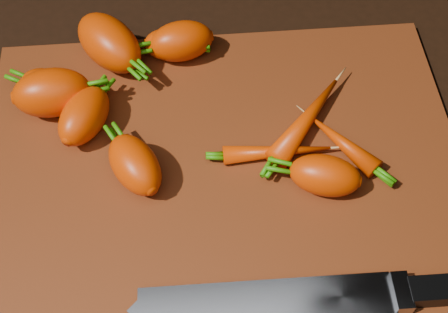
{
  "coord_description": "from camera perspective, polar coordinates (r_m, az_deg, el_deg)",
  "views": [
    {
      "loc": [
        -0.03,
        -0.34,
        0.56
      ],
      "look_at": [
        0.0,
        0.01,
        0.03
      ],
      "focal_mm": 50.0,
      "sensor_mm": 36.0,
      "label": 1
    }
  ],
  "objects": [
    {
      "name": "carrot_10",
      "position": [
        0.68,
        -12.67,
        3.64
      ],
      "size": [
        0.07,
        0.09,
        0.04
      ],
      "primitive_type": "ellipsoid",
      "rotation": [
        0.0,
        0.0,
        1.11
      ],
      "color": "#CF3702",
      "rests_on": "cutting_board"
    },
    {
      "name": "knife",
      "position": [
        0.58,
        6.21,
        -12.94
      ],
      "size": [
        0.38,
        0.04,
        0.02
      ],
      "rotation": [
        0.0,
        0.0,
        -0.01
      ],
      "color": "gray",
      "rests_on": "cutting_board"
    },
    {
      "name": "carrot_3",
      "position": [
        0.63,
        -8.15,
        -0.74
      ],
      "size": [
        0.07,
        0.09,
        0.04
      ],
      "primitive_type": "ellipsoid",
      "rotation": [
        0.0,
        0.0,
        2.05
      ],
      "color": "#CF3702",
      "rests_on": "cutting_board"
    },
    {
      "name": "carrot_5",
      "position": [
        0.73,
        -5.04,
        10.15
      ],
      "size": [
        0.06,
        0.05,
        0.04
      ],
      "primitive_type": "ellipsoid",
      "rotation": [
        0.0,
        0.0,
        -0.15
      ],
      "color": "#CF3702",
      "rests_on": "cutting_board"
    },
    {
      "name": "carrot_0",
      "position": [
        0.7,
        -15.47,
        5.64
      ],
      "size": [
        0.09,
        0.06,
        0.05
      ],
      "primitive_type": "ellipsoid",
      "rotation": [
        0.0,
        0.0,
        0.1
      ],
      "color": "#CF3702",
      "rests_on": "cutting_board"
    },
    {
      "name": "carrot_8",
      "position": [
        0.65,
        4.86,
        0.45
      ],
      "size": [
        0.11,
        0.02,
        0.02
      ],
      "primitive_type": "ellipsoid",
      "rotation": [
        0.0,
        0.0,
        0.0
      ],
      "color": "#CF3702",
      "rests_on": "cutting_board"
    },
    {
      "name": "carrot_9",
      "position": [
        0.66,
        10.86,
        1.16
      ],
      "size": [
        0.07,
        0.08,
        0.02
      ],
      "primitive_type": "ellipsoid",
      "rotation": [
        0.0,
        0.0,
        2.22
      ],
      "color": "#CF3702",
      "rests_on": "cutting_board"
    },
    {
      "name": "carrot_4",
      "position": [
        0.73,
        -3.93,
        10.48
      ],
      "size": [
        0.08,
        0.06,
        0.05
      ],
      "primitive_type": "ellipsoid",
      "rotation": [
        0.0,
        0.0,
        3.31
      ],
      "color": "#CF3702",
      "rests_on": "cutting_board"
    },
    {
      "name": "cutting_board",
      "position": [
        0.65,
        0.07,
        -1.91
      ],
      "size": [
        0.5,
        0.4,
        0.01
      ],
      "primitive_type": "cube",
      "color": "#50220E",
      "rests_on": "ground"
    },
    {
      "name": "carrot_1",
      "position": [
        0.71,
        -15.88,
        6.05
      ],
      "size": [
        0.07,
        0.06,
        0.04
      ],
      "primitive_type": "ellipsoid",
      "rotation": [
        0.0,
        0.0,
        2.68
      ],
      "color": "#CF3702",
      "rests_on": "cutting_board"
    },
    {
      "name": "ground",
      "position": [
        0.66,
        0.07,
        -2.42
      ],
      "size": [
        2.0,
        2.0,
        0.01
      ],
      "primitive_type": "cube",
      "color": "black"
    },
    {
      "name": "carrot_2",
      "position": [
        0.73,
        -10.45,
        10.19
      ],
      "size": [
        0.1,
        0.11,
        0.06
      ],
      "primitive_type": "ellipsoid",
      "rotation": [
        0.0,
        0.0,
        -0.92
      ],
      "color": "#CF3702",
      "rests_on": "cutting_board"
    },
    {
      "name": "carrot_6",
      "position": [
        0.63,
        9.21,
        -1.72
      ],
      "size": [
        0.08,
        0.06,
        0.04
      ],
      "primitive_type": "ellipsoid",
      "rotation": [
        0.0,
        0.0,
        2.84
      ],
      "color": "#CF3702",
      "rests_on": "cutting_board"
    },
    {
      "name": "carrot_7",
      "position": [
        0.67,
        7.6,
        3.43
      ],
      "size": [
        0.1,
        0.12,
        0.03
      ],
      "primitive_type": "ellipsoid",
      "rotation": [
        0.0,
        0.0,
        0.89
      ],
      "color": "#CF3702",
      "rests_on": "cutting_board"
    }
  ]
}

